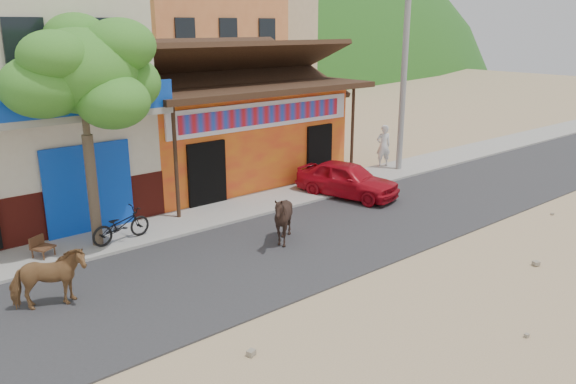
{
  "coord_description": "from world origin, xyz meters",
  "views": [
    {
      "loc": [
        -9.69,
        -8.36,
        5.8
      ],
      "look_at": [
        -0.24,
        3.0,
        1.4
      ],
      "focal_mm": 35.0,
      "sensor_mm": 36.0,
      "label": 1
    }
  ],
  "objects_px": {
    "red_car": "(347,179)",
    "cafe_chair_right": "(42,238)",
    "cow_tan": "(48,279)",
    "scooter": "(121,225)",
    "utility_pole": "(404,70)",
    "cow_dark": "(283,219)",
    "tree": "(87,135)",
    "pedestrian": "(383,146)"
  },
  "relations": [
    {
      "from": "tree",
      "to": "cafe_chair_right",
      "type": "xyz_separation_m",
      "value": [
        -1.4,
        0.06,
        -2.51
      ]
    },
    {
      "from": "utility_pole",
      "to": "tree",
      "type": "bearing_deg",
      "value": -179.1
    },
    {
      "from": "tree",
      "to": "cafe_chair_right",
      "type": "relative_size",
      "value": 6.08
    },
    {
      "from": "red_car",
      "to": "cow_dark",
      "type": "bearing_deg",
      "value": -170.95
    },
    {
      "from": "cow_dark",
      "to": "scooter",
      "type": "distance_m",
      "value": 4.42
    },
    {
      "from": "red_car",
      "to": "cafe_chair_right",
      "type": "height_order",
      "value": "red_car"
    },
    {
      "from": "utility_pole",
      "to": "cow_tan",
      "type": "distance_m",
      "value": 15.55
    },
    {
      "from": "scooter",
      "to": "utility_pole",
      "type": "bearing_deg",
      "value": -95.02
    },
    {
      "from": "utility_pole",
      "to": "cow_tan",
      "type": "xyz_separation_m",
      "value": [
        -14.89,
        -2.88,
        -3.43
      ]
    },
    {
      "from": "tree",
      "to": "cow_dark",
      "type": "distance_m",
      "value": 5.53
    },
    {
      "from": "cow_tan",
      "to": "scooter",
      "type": "xyz_separation_m",
      "value": [
        2.69,
        2.49,
        -0.12
      ]
    },
    {
      "from": "tree",
      "to": "cafe_chair_right",
      "type": "distance_m",
      "value": 2.87
    },
    {
      "from": "cow_tan",
      "to": "scooter",
      "type": "distance_m",
      "value": 3.67
    },
    {
      "from": "cafe_chair_right",
      "to": "pedestrian",
      "type": "bearing_deg",
      "value": -24.59
    },
    {
      "from": "tree",
      "to": "cow_dark",
      "type": "relative_size",
      "value": 4.11
    },
    {
      "from": "utility_pole",
      "to": "cow_dark",
      "type": "bearing_deg",
      "value": -159.9
    },
    {
      "from": "cow_dark",
      "to": "red_car",
      "type": "xyz_separation_m",
      "value": [
        4.54,
        2.02,
        -0.11
      ]
    },
    {
      "from": "cow_dark",
      "to": "cafe_chair_right",
      "type": "xyz_separation_m",
      "value": [
        -5.39,
        3.08,
        -0.16
      ]
    },
    {
      "from": "cow_tan",
      "to": "cafe_chair_right",
      "type": "bearing_deg",
      "value": 2.26
    },
    {
      "from": "scooter",
      "to": "cafe_chair_right",
      "type": "distance_m",
      "value": 2.02
    },
    {
      "from": "cow_dark",
      "to": "scooter",
      "type": "height_order",
      "value": "cow_dark"
    },
    {
      "from": "tree",
      "to": "cow_dark",
      "type": "height_order",
      "value": "tree"
    },
    {
      "from": "cow_tan",
      "to": "red_car",
      "type": "relative_size",
      "value": 0.42
    },
    {
      "from": "cow_tan",
      "to": "pedestrian",
      "type": "distance_m",
      "value": 15.12
    },
    {
      "from": "red_car",
      "to": "cafe_chair_right",
      "type": "relative_size",
      "value": 3.7
    },
    {
      "from": "utility_pole",
      "to": "scooter",
      "type": "height_order",
      "value": "utility_pole"
    },
    {
      "from": "cow_dark",
      "to": "red_car",
      "type": "distance_m",
      "value": 4.97
    },
    {
      "from": "red_car",
      "to": "scooter",
      "type": "height_order",
      "value": "red_car"
    },
    {
      "from": "scooter",
      "to": "red_car",
      "type": "bearing_deg",
      "value": -102.74
    },
    {
      "from": "red_car",
      "to": "cow_tan",
      "type": "bearing_deg",
      "value": 174.04
    },
    {
      "from": "cow_tan",
      "to": "cafe_chair_right",
      "type": "xyz_separation_m",
      "value": [
        0.69,
        2.74,
        -0.08
      ]
    },
    {
      "from": "cow_tan",
      "to": "cow_dark",
      "type": "distance_m",
      "value": 6.09
    },
    {
      "from": "utility_pole",
      "to": "red_car",
      "type": "xyz_separation_m",
      "value": [
        -4.27,
        -1.21,
        -3.46
      ]
    },
    {
      "from": "scooter",
      "to": "cafe_chair_right",
      "type": "relative_size",
      "value": 1.74
    },
    {
      "from": "red_car",
      "to": "cafe_chair_right",
      "type": "xyz_separation_m",
      "value": [
        -9.93,
        1.06,
        -0.05
      ]
    },
    {
      "from": "tree",
      "to": "utility_pole",
      "type": "relative_size",
      "value": 0.75
    },
    {
      "from": "cow_tan",
      "to": "cow_dark",
      "type": "xyz_separation_m",
      "value": [
        6.08,
        -0.34,
        0.08
      ]
    },
    {
      "from": "cow_tan",
      "to": "scooter",
      "type": "bearing_deg",
      "value": -30.81
    },
    {
      "from": "utility_pole",
      "to": "cow_dark",
      "type": "xyz_separation_m",
      "value": [
        -8.81,
        -3.23,
        -3.35
      ]
    },
    {
      "from": "pedestrian",
      "to": "cafe_chair_right",
      "type": "distance_m",
      "value": 14.03
    },
    {
      "from": "cafe_chair_right",
      "to": "red_car",
      "type": "bearing_deg",
      "value": -34.15
    },
    {
      "from": "red_car",
      "to": "scooter",
      "type": "relative_size",
      "value": 2.13
    }
  ]
}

